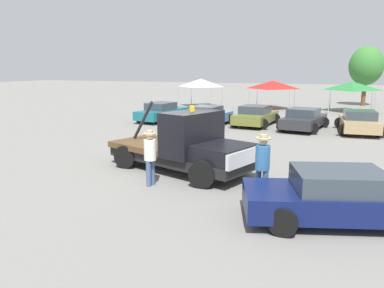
{
  "coord_description": "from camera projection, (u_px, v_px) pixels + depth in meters",
  "views": [
    {
      "loc": [
        5.41,
        -12.37,
        3.77
      ],
      "look_at": [
        0.5,
        0.0,
        1.05
      ],
      "focal_mm": 35.0,
      "sensor_mm": 36.0,
      "label": 1
    }
  ],
  "objects": [
    {
      "name": "ground_plane",
      "position": [
        180.0,
        170.0,
        13.98
      ],
      "size": [
        160.0,
        160.0,
        0.0
      ],
      "primitive_type": "plane",
      "color": "gray"
    },
    {
      "name": "tow_truck",
      "position": [
        187.0,
        147.0,
        13.56
      ],
      "size": [
        6.09,
        3.84,
        2.51
      ],
      "rotation": [
        0.0,
        0.0,
        -0.32
      ],
      "color": "black",
      "rests_on": "ground"
    },
    {
      "name": "foreground_car",
      "position": [
        346.0,
        197.0,
        9.16
      ],
      "size": [
        5.38,
        3.31,
        1.34
      ],
      "rotation": [
        0.0,
        0.0,
        0.31
      ],
      "color": "#0F194C",
      "rests_on": "ground"
    },
    {
      "name": "person_near_truck",
      "position": [
        263.0,
        162.0,
        10.68
      ],
      "size": [
        0.43,
        0.43,
        1.93
      ],
      "rotation": [
        0.0,
        0.0,
        4.39
      ],
      "color": "#475B84",
      "rests_on": "ground"
    },
    {
      "name": "person_at_hood",
      "position": [
        150.0,
        153.0,
        12.0
      ],
      "size": [
        0.4,
        0.4,
        1.82
      ],
      "rotation": [
        0.0,
        0.0,
        6.14
      ],
      "color": "#475B84",
      "rests_on": "ground"
    },
    {
      "name": "parked_car_teal",
      "position": [
        162.0,
        112.0,
        26.92
      ],
      "size": [
        2.77,
        4.96,
        1.34
      ],
      "rotation": [
        0.0,
        0.0,
        1.43
      ],
      "color": "#196670",
      "rests_on": "ground"
    },
    {
      "name": "parked_car_skyblue",
      "position": [
        207.0,
        116.0,
        24.45
      ],
      "size": [
        2.81,
        4.59,
        1.34
      ],
      "rotation": [
        0.0,
        0.0,
        1.46
      ],
      "color": "#669ED1",
      "rests_on": "ground"
    },
    {
      "name": "parked_car_olive",
      "position": [
        256.0,
        116.0,
        24.74
      ],
      "size": [
        2.79,
        4.5,
        1.34
      ],
      "rotation": [
        0.0,
        0.0,
        1.48
      ],
      "color": "olive",
      "rests_on": "ground"
    },
    {
      "name": "parked_car_charcoal",
      "position": [
        304.0,
        119.0,
        23.06
      ],
      "size": [
        2.92,
        4.63,
        1.34
      ],
      "rotation": [
        0.0,
        0.0,
        1.41
      ],
      "color": "#2D2D33",
      "rests_on": "ground"
    },
    {
      "name": "parked_car_tan",
      "position": [
        359.0,
        122.0,
        21.98
      ],
      "size": [
        2.73,
        4.57,
        1.34
      ],
      "rotation": [
        0.0,
        0.0,
        1.65
      ],
      "color": "tan",
      "rests_on": "ground"
    },
    {
      "name": "canopy_tent_white",
      "position": [
        201.0,
        83.0,
        36.67
      ],
      "size": [
        3.42,
        3.42,
        2.71
      ],
      "color": "#9E9EA3",
      "rests_on": "ground"
    },
    {
      "name": "canopy_tent_red",
      "position": [
        273.0,
        85.0,
        34.24
      ],
      "size": [
        3.63,
        3.63,
        2.62
      ],
      "color": "#9E9EA3",
      "rests_on": "ground"
    },
    {
      "name": "canopy_tent_green",
      "position": [
        352.0,
        86.0,
        32.16
      ],
      "size": [
        3.57,
        3.57,
        2.6
      ],
      "color": "#9E9EA3",
      "rests_on": "ground"
    },
    {
      "name": "tree_left",
      "position": [
        366.0,
        66.0,
        37.11
      ],
      "size": [
        3.27,
        3.27,
        5.85
      ],
      "color": "brown",
      "rests_on": "ground"
    },
    {
      "name": "traffic_cone",
      "position": [
        170.0,
        147.0,
        16.87
      ],
      "size": [
        0.4,
        0.4,
        0.55
      ],
      "color": "black",
      "rests_on": "ground"
    }
  ]
}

